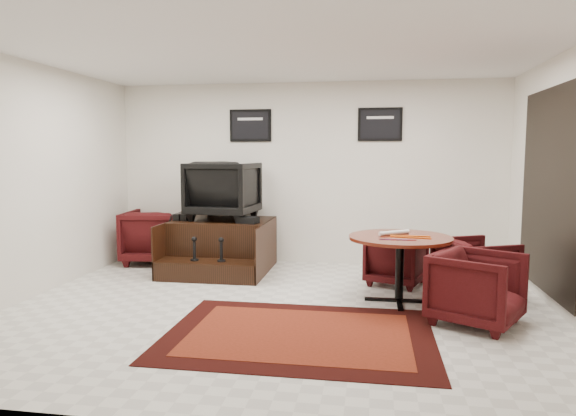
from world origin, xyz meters
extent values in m
plane|color=silver|center=(0.00, 0.00, 0.00)|extent=(6.00, 6.00, 0.00)
cube|color=silver|center=(0.00, 2.50, 1.40)|extent=(6.00, 0.02, 2.80)
cube|color=silver|center=(0.00, -2.50, 1.40)|extent=(6.00, 0.02, 2.80)
cube|color=silver|center=(-3.00, 0.00, 1.40)|extent=(0.02, 5.00, 2.80)
cube|color=white|center=(0.00, 0.00, 2.80)|extent=(6.00, 5.00, 0.02)
cube|color=black|center=(2.97, 0.70, 1.30)|extent=(0.05, 1.90, 2.30)
cube|color=black|center=(2.96, 0.70, 1.30)|extent=(0.02, 1.72, 2.12)
cube|color=black|center=(2.97, 0.70, 1.30)|extent=(0.03, 0.05, 2.12)
cube|color=black|center=(-0.90, 2.48, 2.15)|extent=(0.66, 0.03, 0.50)
cube|color=black|center=(-0.90, 2.46, 2.15)|extent=(0.58, 0.01, 0.42)
cube|color=silver|center=(-0.90, 2.46, 2.25)|extent=(0.40, 0.00, 0.04)
cube|color=black|center=(1.10, 2.48, 2.15)|extent=(0.66, 0.03, 0.50)
cube|color=black|center=(1.10, 2.46, 2.15)|extent=(0.58, 0.01, 0.42)
cube|color=silver|center=(1.10, 2.46, 2.25)|extent=(0.40, 0.00, 0.04)
cube|color=black|center=(0.33, -0.76, 0.00)|extent=(2.53, 1.89, 0.01)
cube|color=#501A0B|center=(0.33, -0.76, 0.01)|extent=(2.07, 1.44, 0.01)
cube|color=black|center=(-1.18, 1.87, 0.37)|extent=(1.42, 1.05, 0.74)
cube|color=black|center=(-1.18, 1.13, 0.13)|extent=(1.42, 0.42, 0.26)
cube|color=black|center=(-1.89, 1.66, 0.37)|extent=(0.02, 1.47, 0.74)
cube|color=black|center=(-0.48, 1.66, 0.37)|extent=(0.02, 1.47, 0.74)
cylinder|color=black|center=(-1.37, 1.13, 0.27)|extent=(0.11, 0.11, 0.02)
cylinder|color=black|center=(-1.37, 1.13, 0.40)|extent=(0.04, 0.04, 0.24)
sphere|color=black|center=(-1.37, 1.13, 0.56)|extent=(0.07, 0.07, 0.07)
cylinder|color=black|center=(-1.00, 1.13, 0.27)|extent=(0.11, 0.11, 0.02)
cylinder|color=black|center=(-1.00, 1.13, 0.40)|extent=(0.04, 0.04, 0.24)
sphere|color=black|center=(-1.00, 1.13, 0.56)|extent=(0.07, 0.07, 0.07)
imported|color=black|center=(-1.18, 1.92, 1.21)|extent=(1.00, 0.94, 0.96)
cube|color=black|center=(-1.81, 1.72, 0.79)|extent=(0.11, 0.27, 0.10)
cube|color=black|center=(-1.69, 1.72, 0.79)|extent=(0.11, 0.27, 0.10)
cube|color=black|center=(-0.71, 1.52, 0.78)|extent=(0.31, 0.25, 0.09)
imported|color=black|center=(-2.35, 2.08, 0.46)|extent=(0.98, 0.93, 0.92)
cylinder|color=#441209|center=(1.33, 0.51, 0.75)|extent=(1.18, 1.18, 0.04)
cylinder|color=black|center=(1.33, 0.51, 0.39)|extent=(0.09, 0.09, 0.69)
cube|color=black|center=(1.33, 0.51, 0.02)|extent=(0.79, 0.06, 0.03)
cube|color=black|center=(1.33, 0.51, 0.02)|extent=(0.06, 0.79, 0.03)
imported|color=black|center=(1.33, 1.32, 0.35)|extent=(0.86, 0.84, 0.70)
imported|color=black|center=(2.23, 0.86, 0.39)|extent=(0.96, 0.98, 0.78)
imported|color=black|center=(2.05, -0.17, 0.41)|extent=(1.03, 1.05, 0.81)
cylinder|color=silver|center=(1.26, 0.61, 0.79)|extent=(0.37, 0.29, 0.05)
cylinder|color=#E15C0C|center=(1.44, 0.42, 0.78)|extent=(0.45, 0.08, 0.01)
cylinder|color=#E15C0C|center=(1.44, 0.52, 0.78)|extent=(0.45, 0.02, 0.01)
cylinder|color=#4C1933|center=(1.14, 0.25, 0.77)|extent=(0.10, 0.04, 0.01)
cylinder|color=#4C1933|center=(1.20, 0.25, 0.77)|extent=(0.10, 0.04, 0.01)
cylinder|color=#4C1933|center=(1.26, 0.25, 0.77)|extent=(0.10, 0.04, 0.01)
cylinder|color=#4C1933|center=(1.32, 0.25, 0.77)|extent=(0.10, 0.04, 0.01)
cylinder|color=#4C1933|center=(1.38, 0.25, 0.77)|extent=(0.10, 0.04, 0.01)
cylinder|color=#4C1933|center=(1.44, 0.25, 0.77)|extent=(0.10, 0.04, 0.01)
camera|label=1|loc=(0.99, -5.44, 1.72)|focal=32.00mm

